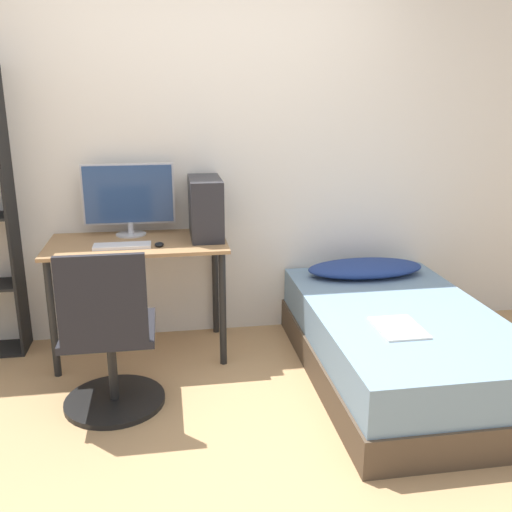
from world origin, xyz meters
name	(u,v)px	position (x,y,z in m)	size (l,w,h in m)	color
ground_plane	(230,452)	(0.00, 0.00, 0.00)	(14.00, 14.00, 0.00)	tan
wall_back	(201,157)	(0.00, 1.52, 1.25)	(8.00, 0.05, 2.50)	silver
desk	(138,259)	(-0.44, 1.19, 0.65)	(1.12, 0.61, 0.76)	#997047
office_chair	(110,350)	(-0.58, 0.50, 0.35)	(0.55, 0.55, 0.93)	black
bed	(399,344)	(1.10, 0.59, 0.22)	(1.07, 1.81, 0.44)	#4C3D2D
pillow	(365,268)	(1.10, 1.24, 0.50)	(0.81, 0.36, 0.11)	navy
magazine	(399,328)	(0.96, 0.32, 0.45)	(0.24, 0.32, 0.01)	silver
monitor	(129,197)	(-0.49, 1.39, 1.01)	(0.59, 0.20, 0.47)	#B7B7BC
keyboard	(122,246)	(-0.53, 1.07, 0.77)	(0.35, 0.13, 0.02)	silver
pc_tower	(205,208)	(0.00, 1.26, 0.95)	(0.20, 0.44, 0.39)	#232328
mouse	(159,244)	(-0.30, 1.07, 0.77)	(0.06, 0.09, 0.02)	black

